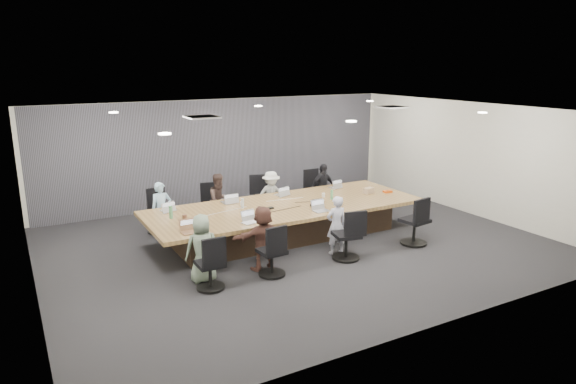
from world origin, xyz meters
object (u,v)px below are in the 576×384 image
stapler (314,205)px  person_4 (202,249)px  bottle_clear (243,203)px  chair_6 (346,239)px  bottle_green_left (171,212)px  person_6 (336,225)px  chair_5 (272,255)px  person_5 (263,238)px  person_2 (271,196)px  laptop_5 (250,223)px  laptop_2 (282,195)px  conference_table (286,220)px  canvas_bag (369,191)px  laptop_4 (192,232)px  laptop_3 (335,187)px  laptop_6 (321,211)px  chair_1 (215,208)px  person_1 (220,201)px  chair_4 (210,268)px  person_0 (162,210)px  laptop_0 (168,210)px  chair_3 (315,193)px  mug_brown (185,217)px  snack_packet (388,191)px  laptop_1 (229,202)px  chair_0 (158,216)px  bottle_green_right (332,195)px  chair_2 (265,199)px  person_3 (322,188)px

stapler → person_4: bearing=-159.8°
person_4 → bottle_clear: size_ratio=5.92×
chair_6 → bottle_green_left: 3.49m
person_4 → person_6: person_4 is taller
chair_5 → person_5: 0.42m
person_2 → laptop_5: 2.66m
person_2 → laptop_2: size_ratio=3.65×
conference_table → canvas_bag: 2.24m
person_6 → bottle_green_left: bearing=-23.2°
bottle_clear → stapler: size_ratio=1.36×
chair_6 → laptop_4: size_ratio=2.34×
laptop_3 → laptop_6: size_ratio=0.89×
chair_1 → laptop_2: 1.65m
person_1 → laptop_5: (-0.23, -2.15, 0.11)m
laptop_4 → chair_4: bearing=-92.8°
conference_table → person_2: (0.34, 1.35, 0.20)m
person_0 → laptop_0: size_ratio=4.12×
chair_3 → laptop_6: size_ratio=2.53×
conference_table → chair_1: size_ratio=8.11×
mug_brown → snack_packet: 4.92m
chair_3 → person_6: size_ratio=0.68×
person_1 → laptop_1: (0.00, -0.55, 0.11)m
chair_5 → laptop_4: 1.52m
person_1 → laptop_3: (2.81, -0.55, 0.11)m
chair_0 → laptop_6: size_ratio=2.44×
person_0 → laptop_1: person_0 is taller
laptop_3 → person_4: size_ratio=0.23×
chair_5 → laptop_0: bearing=109.8°
chair_6 → laptop_0: chair_6 is taller
laptop_4 → bottle_clear: bottle_clear is taller
chair_5 → laptop_5: bearing=85.5°
chair_0 → laptop_4: chair_0 is taller
person_1 → bottle_green_right: 2.58m
laptop_5 → canvas_bag: (3.42, 0.74, 0.06)m
conference_table → laptop_1: (-0.99, 0.80, 0.35)m
person_5 → person_0: bearing=-70.8°
snack_packet → bottle_green_left: bearing=175.0°
chair_2 → laptop_3: size_ratio=2.94×
chair_5 → laptop_4: bearing=138.0°
chair_6 → person_0: person_0 is taller
chair_4 → chair_5: size_ratio=0.99×
chair_2 → laptop_4: bearing=60.4°
bottle_green_right → stapler: 0.71m
laptop_2 → laptop_4: (-2.74, -1.60, 0.00)m
chair_4 → person_2: (2.74, 3.05, 0.22)m
chair_2 → mug_brown: bearing=51.2°
person_6 → canvas_bag: bearing=-138.6°
mug_brown → laptop_4: bearing=-99.4°
person_2 → laptop_6: bearing=-81.8°
chair_6 → person_3: person_3 is taller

